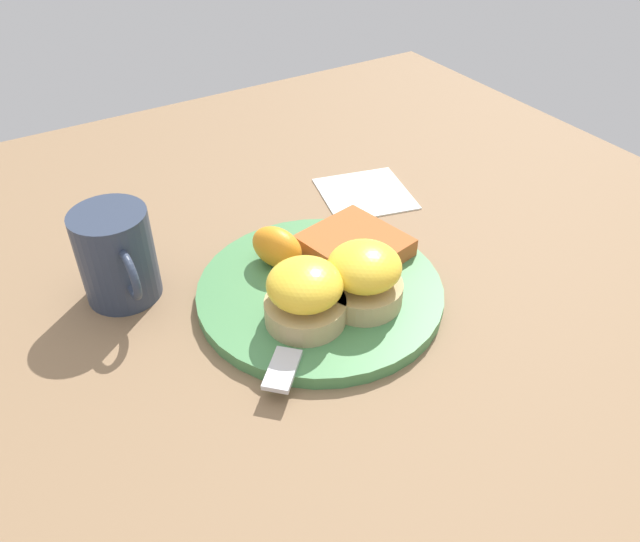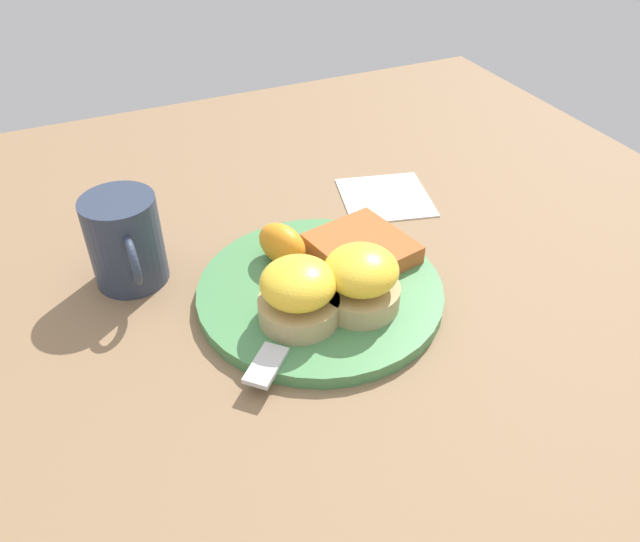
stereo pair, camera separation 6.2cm
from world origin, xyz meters
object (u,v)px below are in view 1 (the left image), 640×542
at_px(hashbrown_patty, 355,245).
at_px(sandwich_benedict_left, 305,295).
at_px(sandwich_benedict_right, 364,277).
at_px(orange_wedge, 277,247).
at_px(fork, 304,311).
at_px(cup, 117,256).

bearing_deg(hashbrown_patty, sandwich_benedict_left, -57.04).
xyz_separation_m(sandwich_benedict_right, hashbrown_patty, (-0.07, 0.04, -0.02)).
bearing_deg(orange_wedge, sandwich_benedict_left, -11.74).
bearing_deg(fork, hashbrown_patty, 120.49).
xyz_separation_m(sandwich_benedict_right, cup, (-0.15, -0.19, 0.00)).
bearing_deg(hashbrown_patty, fork, -59.51).
bearing_deg(sandwich_benedict_right, sandwich_benedict_left, -95.75).
bearing_deg(sandwich_benedict_left, cup, -137.62).
xyz_separation_m(sandwich_benedict_left, hashbrown_patty, (-0.06, 0.10, -0.02)).
distance_m(sandwich_benedict_left, hashbrown_patty, 0.12).
xyz_separation_m(sandwich_benedict_right, fork, (-0.01, -0.06, -0.03)).
bearing_deg(fork, cup, -135.21).
bearing_deg(sandwich_benedict_left, orange_wedge, 168.26).
height_order(sandwich_benedict_left, fork, sandwich_benedict_left).
height_order(hashbrown_patty, cup, cup).
distance_m(sandwich_benedict_right, orange_wedge, 0.11).
bearing_deg(cup, fork, 44.79).
bearing_deg(orange_wedge, cup, -109.57).
distance_m(sandwich_benedict_right, hashbrown_patty, 0.08).
distance_m(sandwich_benedict_right, fork, 0.07).
bearing_deg(hashbrown_patty, cup, -108.92).
bearing_deg(fork, sandwich_benedict_left, -23.80).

